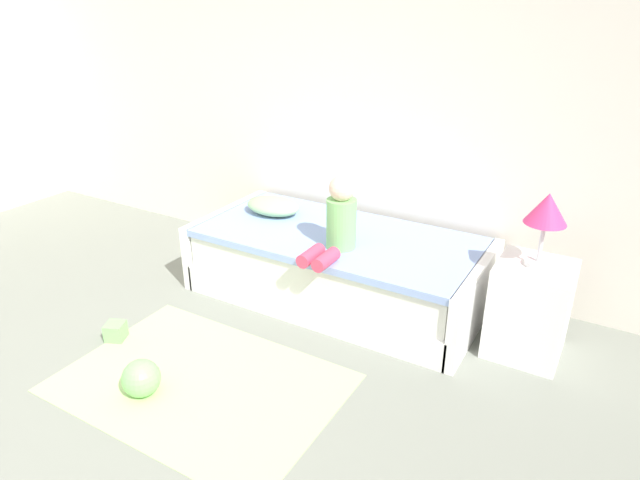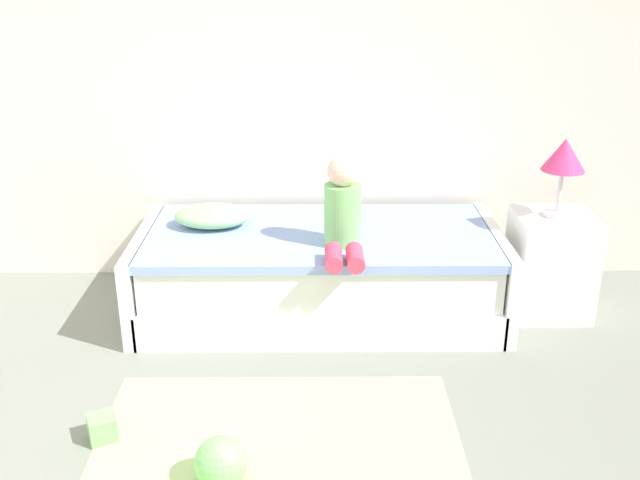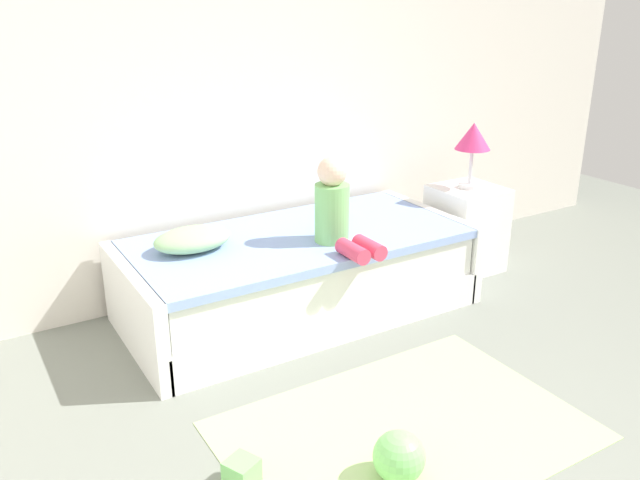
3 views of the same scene
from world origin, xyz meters
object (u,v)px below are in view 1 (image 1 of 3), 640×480
object	(u,v)px
pillow	(273,206)
toy_block	(116,332)
child_figure	(338,221)
bed	(337,266)
table_lamp	(547,212)
toy_ball	(141,378)
nightstand	(529,309)

from	to	relation	value
pillow	toy_block	distance (m)	1.47
child_figure	pillow	world-z (taller)	child_figure
toy_block	child_figure	bearing A→B (deg)	42.74
bed	child_figure	xyz separation A→B (m)	(0.12, -0.23, 0.46)
table_lamp	toy_ball	world-z (taller)	table_lamp
table_lamp	nightstand	bearing A→B (deg)	135.00
pillow	toy_ball	bearing A→B (deg)	-82.29
pillow	toy_ball	xyz separation A→B (m)	(0.22, -1.63, -0.46)
toy_ball	toy_block	size ratio (longest dim) A/B	1.83
child_figure	pillow	size ratio (longest dim) A/B	1.16
nightstand	table_lamp	bearing A→B (deg)	-45.00
nightstand	pillow	xyz separation A→B (m)	(-1.98, 0.12, 0.26)
child_figure	toy_block	distance (m)	1.62
bed	toy_block	bearing A→B (deg)	-128.03
pillow	child_figure	bearing A→B (deg)	-23.65
child_figure	table_lamp	bearing A→B (deg)	9.75
nightstand	toy_block	distance (m)	2.63
table_lamp	toy_ball	bearing A→B (deg)	-139.26
child_figure	toy_ball	distance (m)	1.53
pillow	bed	bearing A→B (deg)	-9.07
pillow	table_lamp	bearing A→B (deg)	-3.41
bed	pillow	xyz separation A→B (m)	(-0.63, 0.10, 0.32)
bed	toy_ball	size ratio (longest dim) A/B	9.82
nightstand	toy_block	bearing A→B (deg)	-152.29
pillow	toy_block	size ratio (longest dim) A/B	3.76
nightstand	toy_ball	bearing A→B (deg)	-139.26
child_figure	toy_ball	bearing A→B (deg)	-112.12
nightstand	child_figure	size ratio (longest dim) A/B	1.18
bed	pillow	bearing A→B (deg)	170.93
bed	table_lamp	size ratio (longest dim) A/B	4.69
nightstand	pillow	distance (m)	2.00
bed	toy_ball	bearing A→B (deg)	-104.86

